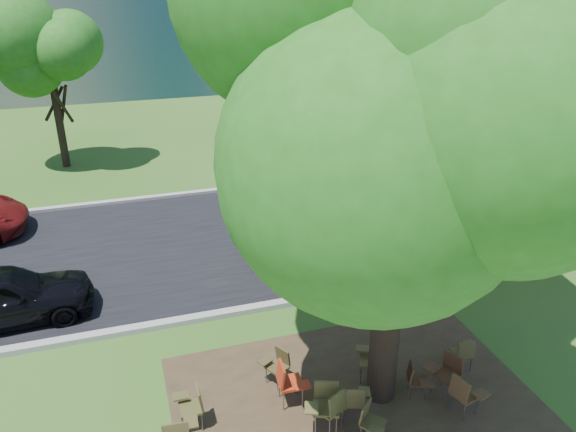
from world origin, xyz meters
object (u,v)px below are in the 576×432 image
object	(u,v)px
chair_10	(288,380)
chair_12	(416,378)
main_tree	(406,90)
chair_4	(355,399)
school_bus	(458,186)
chair_5	(370,420)
chair_11	(332,405)
chair_3	(325,402)
chair_6	(447,370)
chair_7	(465,393)
chair_9	(278,363)
chair_14	(372,357)
chair_13	(464,351)
black_car	(0,297)
chair_8	(193,403)

from	to	relation	value
chair_10	chair_12	xyz separation A→B (m)	(2.44, -0.55, -0.11)
main_tree	chair_4	size ratio (longest dim) A/B	12.17
main_tree	school_bus	bearing A→B (deg)	47.63
chair_5	chair_11	size ratio (longest dim) A/B	0.89
chair_4	chair_3	bearing A→B (deg)	-162.16
chair_6	chair_7	world-z (taller)	chair_6
chair_9	chair_14	bearing A→B (deg)	-133.43
chair_13	chair_4	bearing A→B (deg)	-160.52
main_tree	black_car	size ratio (longest dim) A/B	2.33
chair_6	chair_13	bearing A→B (deg)	-81.68
chair_7	chair_9	distance (m)	3.63
chair_7	black_car	xyz separation A→B (m)	(-8.68, 5.96, 0.15)
main_tree	school_bus	xyz separation A→B (m)	(5.44, 5.97, -4.43)
school_bus	chair_7	bearing A→B (deg)	-118.71
chair_7	chair_12	distance (m)	0.95
chair_10	chair_14	bearing A→B (deg)	100.02
chair_9	chair_12	size ratio (longest dim) A/B	1.03
chair_5	chair_13	bearing A→B (deg)	161.99
chair_4	chair_8	world-z (taller)	chair_8
chair_12	chair_5	bearing A→B (deg)	-38.81
school_bus	chair_4	distance (m)	8.99
chair_7	chair_9	world-z (taller)	chair_7
chair_5	chair_9	bearing A→B (deg)	-102.46
chair_5	chair_10	world-z (taller)	chair_10
chair_11	chair_7	bearing A→B (deg)	-37.04
chair_9	chair_14	world-z (taller)	chair_14
chair_7	chair_10	world-z (taller)	chair_10
main_tree	chair_3	xyz separation A→B (m)	(-1.36, -0.44, -5.47)
chair_11	black_car	xyz separation A→B (m)	(-6.20, 5.53, 0.15)
chair_6	chair_10	distance (m)	3.15
chair_5	chair_7	xyz separation A→B (m)	(1.94, 0.05, 0.06)
chair_7	chair_9	xyz separation A→B (m)	(-3.05, 1.95, -0.07)
school_bus	chair_12	bearing A→B (deg)	-125.25
school_bus	chair_6	world-z (taller)	school_bus
chair_4	chair_13	xyz separation A→B (m)	(2.73, 0.61, 0.01)
chair_7	chair_11	distance (m)	2.51
chair_3	chair_13	bearing A→B (deg)	-149.63
black_car	chair_11	bearing A→B (deg)	-134.74
chair_9	chair_12	world-z (taller)	chair_9
chair_8	chair_12	distance (m)	4.31
chair_11	chair_9	bearing A→B (deg)	83.61
main_tree	chair_10	size ratio (longest dim) A/B	10.11
chair_3	chair_6	world-z (taller)	chair_3
chair_3	chair_9	world-z (taller)	chair_3
chair_4	chair_10	bearing A→B (deg)	163.03
chair_3	chair_7	world-z (taller)	chair_3
chair_14	chair_12	bearing A→B (deg)	-118.92
main_tree	chair_11	world-z (taller)	main_tree
chair_4	chair_10	xyz separation A→B (m)	(-1.07, 0.75, 0.10)
chair_6	main_tree	bearing A→B (deg)	50.59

